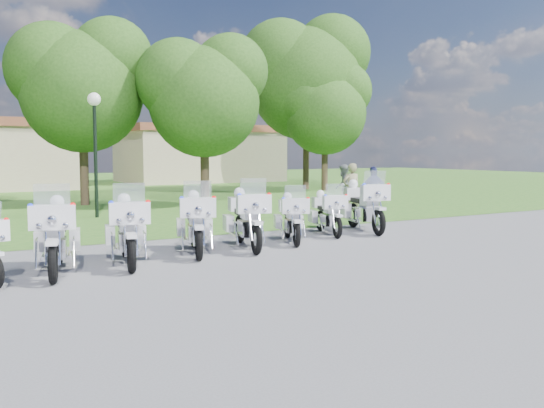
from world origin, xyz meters
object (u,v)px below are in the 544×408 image
motorcycle_3 (196,222)px  motorcycle_4 (246,218)px  motorcycle_5 (291,217)px  bystander_b (343,187)px  motorcycle_7 (363,205)px  motorcycle_1 (56,234)px  motorcycle_6 (327,212)px  motorcycle_2 (127,229)px  lamp_post (95,124)px  bystander_c (374,191)px  bystander_a (351,190)px

motorcycle_3 → motorcycle_4: 1.30m
motorcycle_5 → bystander_b: (6.49, 6.38, 0.25)m
motorcycle_7 → motorcycle_3: bearing=27.5°
motorcycle_1 → motorcycle_6: size_ratio=1.23×
motorcycle_2 → bystander_b: bearing=-133.2°
motorcycle_1 → motorcycle_2: 1.42m
bystander_b → motorcycle_6: bearing=7.6°
motorcycle_2 → motorcycle_7: size_ratio=0.97×
motorcycle_1 → motorcycle_6: 7.58m
motorcycle_5 → motorcycle_7: bearing=-142.0°
motorcycle_1 → motorcycle_2: (1.41, 0.21, -0.02)m
motorcycle_3 → lamp_post: lamp_post is taller
motorcycle_1 → bystander_c: bearing=-143.5°
motorcycle_1 → motorcycle_3: motorcycle_1 is taller
motorcycle_3 → bystander_a: 9.03m
motorcycle_1 → motorcycle_3: 3.18m
motorcycle_5 → motorcycle_6: (1.58, 0.66, -0.02)m
bystander_c → bystander_b: bearing=-93.7°
lamp_post → bystander_b: lamp_post is taller
motorcycle_1 → bystander_c: 12.61m
bystander_c → motorcycle_2: bearing=34.3°
motorcycle_6 → bystander_a: size_ratio=1.11×
motorcycle_2 → bystander_a: size_ratio=1.34×
motorcycle_1 → motorcycle_5: bearing=-156.0°
motorcycle_7 → bystander_c: size_ratio=1.47×
motorcycle_5 → bystander_b: 9.10m
motorcycle_5 → bystander_c: bystander_c is taller
motorcycle_1 → motorcycle_5: motorcycle_1 is taller
motorcycle_4 → motorcycle_2: bearing=26.4°
lamp_post → motorcycle_7: bearing=-52.5°
motorcycle_1 → bystander_c: size_ratio=1.46×
bystander_c → bystander_a: bearing=-16.1°
motorcycle_2 → bystander_b: (10.89, 7.18, 0.17)m
motorcycle_3 → bystander_a: bystander_a is taller
motorcycle_4 → bystander_b: (7.89, 6.63, 0.17)m
motorcycle_3 → bystander_a: size_ratio=1.29×
motorcycle_2 → motorcycle_3: motorcycle_2 is taller
motorcycle_4 → bystander_a: 7.88m
motorcycle_5 → bystander_a: bearing=-116.9°
motorcycle_3 → bystander_c: bystander_c is taller
lamp_post → bystander_b: bearing=-9.9°
motorcycle_2 → motorcycle_6: size_ratio=1.20×
motorcycle_3 → motorcycle_1: bearing=32.5°
motorcycle_2 → motorcycle_5: bearing=-156.2°
bystander_c → motorcycle_7: bearing=56.1°
motorcycle_1 → motorcycle_3: bearing=-153.5°
motorcycle_3 → bystander_c: 9.50m
bystander_a → motorcycle_2: bearing=36.6°
motorcycle_2 → bystander_c: bystander_c is taller
motorcycle_4 → lamp_post: size_ratio=0.57×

